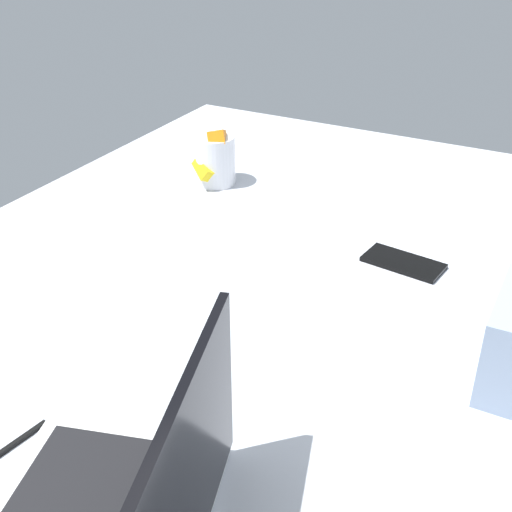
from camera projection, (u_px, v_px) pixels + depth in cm
name	position (u px, v px, depth cm)	size (l,w,h in cm)	color
bed_mattress	(285.00, 362.00, 109.00)	(180.00, 140.00, 18.00)	#B7BCC6
snack_cup	(215.00, 159.00, 147.25)	(11.48, 9.00, 13.54)	silver
cell_phone	(403.00, 263.00, 118.38)	(6.80, 14.00, 0.80)	black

